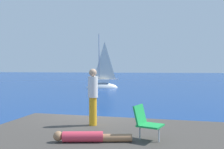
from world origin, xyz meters
TOP-DOWN VIEW (x-y plane):
  - ground_plane at (0.00, 0.00)m, footprint 160.00×160.00m
  - shore_ledge at (0.94, -3.06)m, footprint 7.06×4.91m
  - boulder_seaward at (-0.87, -1.17)m, footprint 1.39×1.69m
  - boulder_inland at (0.99, -0.44)m, footprint 1.22×1.18m
  - sailboat_near at (-3.14, 18.78)m, footprint 3.58×2.02m
  - person_sunbather at (0.59, -3.88)m, footprint 1.75×0.47m
  - person_standing at (0.33, -2.22)m, footprint 0.28×0.28m
  - beach_chair at (1.85, -3.54)m, footprint 0.73×0.67m

SIDE VIEW (x-z plane):
  - ground_plane at x=0.00m, z-range 0.00..0.00m
  - boulder_seaward at x=-0.87m, z-range -0.45..0.45m
  - boulder_inland at x=0.99m, z-range -0.35..0.35m
  - sailboat_near at x=-3.14m, z-range -2.89..3.59m
  - shore_ledge at x=0.94m, z-range 0.00..0.75m
  - person_sunbather at x=0.59m, z-range 0.74..0.99m
  - beach_chair at x=1.85m, z-range 0.79..1.59m
  - person_standing at x=0.33m, z-range 0.80..2.42m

